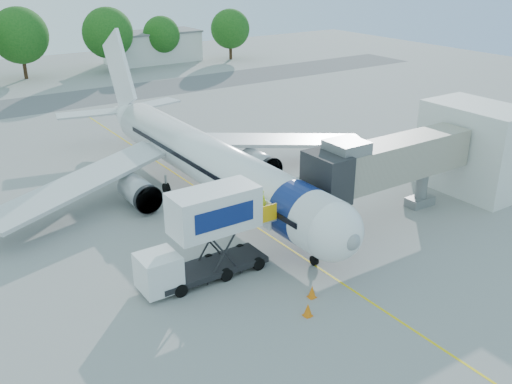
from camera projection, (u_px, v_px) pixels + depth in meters
ground at (233, 212)px, 42.73m from camera, size 160.00×160.00×0.00m
guidance_line at (233, 212)px, 42.73m from camera, size 0.15×70.00×0.01m
taxiway_strip at (64, 101)px, 74.82m from camera, size 120.00×10.00×0.01m
aircraft at (205, 160)px, 44.74m from camera, size 34.17×37.73×11.35m
jet_bridge at (382, 163)px, 39.83m from camera, size 13.90×3.20×6.60m
terminal_stub at (475, 148)px, 45.57m from camera, size 5.00×8.00×7.00m
catering_hiloader at (205, 236)px, 33.08m from camera, size 8.50×2.44×5.50m
ground_tug at (357, 325)px, 28.53m from camera, size 3.66×2.30×1.37m
safety_cone_a at (312, 292)px, 31.99m from camera, size 0.47×0.47×0.75m
safety_cone_b at (308, 310)px, 30.35m from camera, size 0.49×0.49×0.78m
outbuilding_right at (153, 47)px, 100.42m from camera, size 16.40×7.40×5.30m
tree_d at (20, 35)px, 85.41m from camera, size 8.40×8.40×10.71m
tree_e at (108, 33)px, 90.54m from camera, size 8.00×8.00×10.21m
tree_f at (161, 35)px, 98.19m from camera, size 6.34×6.34×8.09m
tree_g at (230, 29)px, 101.98m from camera, size 6.96×6.96×8.88m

